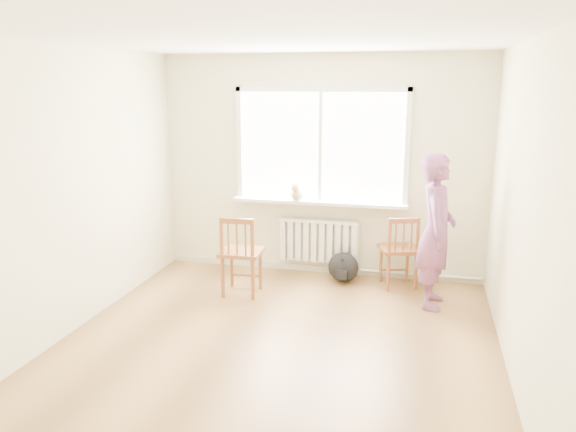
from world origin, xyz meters
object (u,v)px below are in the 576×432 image
Objects in this scene: chair_right at (400,252)px; chair_left at (240,255)px; cat at (297,193)px; backpack at (343,267)px; person at (436,231)px.

chair_left is at bearing 1.83° from chair_right.
backpack is at bearing -10.18° from cat.
chair_left is 1.31m from backpack.
chair_right is (1.73, 0.66, -0.03)m from chair_left.
chair_right is at bearing -3.26° from backpack.
person is at bearing 110.65° from chair_right.
chair_left is at bearing -119.58° from cat.
cat is at bearing -122.76° from chair_left.
person is at bearing -19.82° from cat.
chair_right is 2.30× the size of cat.
cat reaches higher than backpack.
person is 1.32m from backpack.
chair_left is 1.85m from chair_right.
backpack is (1.07, 0.70, -0.28)m from chair_left.
person is 1.76m from cat.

